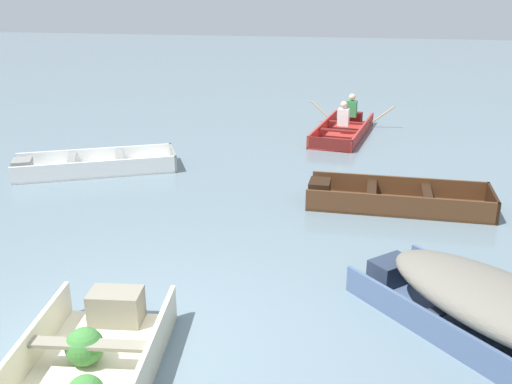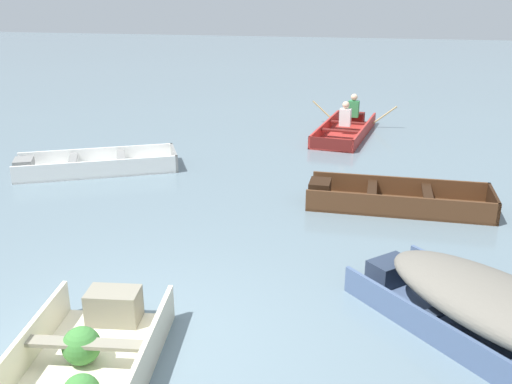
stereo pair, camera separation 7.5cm
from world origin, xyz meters
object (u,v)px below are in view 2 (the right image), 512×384
Objects in this scene: dinghy_cream_foreground at (74,380)px; rowboat_red_with_crew at (346,127)px; skiff_slate_blue_near_moored at (499,311)px; skiff_white_far_moored at (91,166)px; skiff_dark_varnish_mid_moored at (390,199)px.

rowboat_red_with_crew reaches higher than dinghy_cream_foreground.
skiff_slate_blue_near_moored is 0.99× the size of rowboat_red_with_crew.
skiff_slate_blue_near_moored reaches higher than skiff_white_far_moored.
dinghy_cream_foreground is 0.91× the size of rowboat_red_with_crew.
skiff_dark_varnish_mid_moored is 6.05m from skiff_white_far_moored.
skiff_slate_blue_near_moored reaches higher than dinghy_cream_foreground.
rowboat_red_with_crew reaches higher than skiff_white_far_moored.
dinghy_cream_foreground is 10.85m from rowboat_red_with_crew.
skiff_white_far_moored is at bearing -138.73° from rowboat_red_with_crew.
skiff_dark_varnish_mid_moored reaches higher than skiff_white_far_moored.
skiff_slate_blue_near_moored is at bearing -33.54° from skiff_white_far_moored.
dinghy_cream_foreground is at bearing -64.00° from skiff_white_far_moored.
skiff_white_far_moored is (-3.09, 6.34, -0.05)m from dinghy_cream_foreground.
dinghy_cream_foreground is at bearing -117.56° from skiff_dark_varnish_mid_moored.
skiff_slate_blue_near_moored is at bearing 22.88° from dinghy_cream_foreground.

